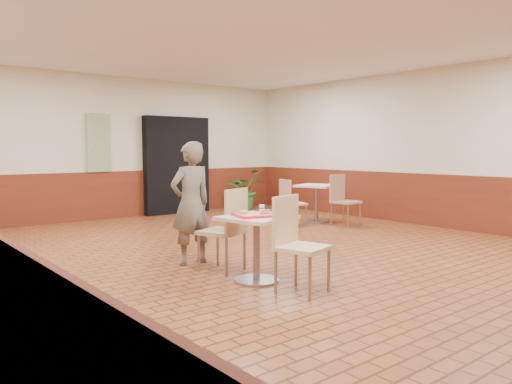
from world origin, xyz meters
TOP-DOWN VIEW (x-y plane):
  - room_shell at (0.00, 0.00)m, footprint 8.01×10.01m
  - wainscot_band at (0.00, 0.00)m, footprint 8.00×10.00m
  - corridor_doorway at (1.20, 4.88)m, footprint 1.60×0.22m
  - promo_poster at (-0.60, 4.94)m, footprint 0.50×0.03m
  - main_table at (-1.14, -0.85)m, footprint 0.70×0.70m
  - chair_main_front at (-1.08, -1.42)m, footprint 0.56×0.56m
  - chair_main_back at (-1.12, -0.28)m, footprint 0.60×0.60m
  - customer at (-1.25, 0.35)m, footprint 0.58×0.38m
  - serving_tray at (-1.14, -0.85)m, footprint 0.48×0.37m
  - ring_donut at (-1.25, -0.76)m, footprint 0.12×0.12m
  - long_john_donut at (-1.08, -0.93)m, footprint 0.14×0.08m
  - paper_cup at (-1.00, -0.77)m, footprint 0.06×0.06m
  - second_table at (2.67, 1.90)m, footprint 0.72×0.72m
  - chair_second_left at (1.92, 1.87)m, footprint 0.49×0.49m
  - chair_second_front at (2.71, 1.25)m, footprint 0.49×0.49m
  - potted_plant at (2.78, 4.40)m, footprint 1.03×0.95m

SIDE VIEW (x-z plane):
  - potted_plant at x=2.78m, z-range 0.00..0.98m
  - main_table at x=-1.14m, z-range 0.13..0.87m
  - chair_second_left at x=1.92m, z-range 0.05..0.94m
  - wainscot_band at x=0.00m, z-range 0.00..1.00m
  - second_table at x=2.67m, z-range 0.13..0.89m
  - chair_second_front at x=2.71m, z-range 0.06..1.04m
  - chair_main_front at x=-1.08m, z-range 0.06..1.05m
  - chair_main_back at x=-1.12m, z-range 0.06..1.07m
  - serving_tray at x=-1.14m, z-range 0.74..0.77m
  - ring_donut at x=-1.25m, z-range 0.77..0.80m
  - long_john_donut at x=-1.08m, z-range 0.77..0.81m
  - customer at x=-1.25m, z-range 0.00..1.57m
  - paper_cup at x=-1.00m, z-range 0.77..0.85m
  - corridor_doorway at x=1.20m, z-range 0.00..2.20m
  - room_shell at x=0.00m, z-range 0.00..3.00m
  - promo_poster at x=-0.60m, z-range 1.00..2.20m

